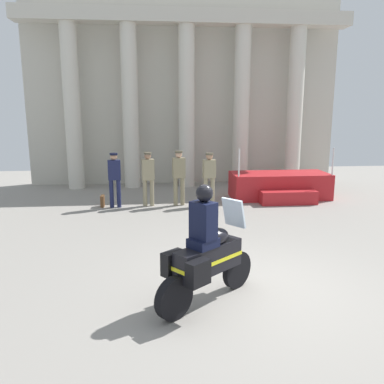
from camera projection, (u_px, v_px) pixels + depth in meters
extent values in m
plane|color=gray|center=(254.00, 289.00, 6.60)|extent=(28.00, 28.00, 0.00)
cube|color=beige|center=(185.00, 93.00, 15.76)|extent=(12.44, 0.30, 7.28)
cylinder|color=beige|center=(72.00, 108.00, 14.59)|extent=(0.61, 0.61, 6.07)
cylinder|color=beige|center=(130.00, 108.00, 14.80)|extent=(0.61, 0.61, 6.07)
cylinder|color=beige|center=(187.00, 108.00, 15.01)|extent=(0.61, 0.61, 6.07)
cylinder|color=beige|center=(241.00, 108.00, 15.21)|extent=(0.61, 0.61, 6.07)
cylinder|color=beige|center=(295.00, 108.00, 15.42)|extent=(0.61, 0.61, 6.07)
cube|color=beige|center=(186.00, 17.00, 14.33)|extent=(12.44, 0.81, 0.50)
cube|color=#B21E23|center=(279.00, 185.00, 13.43)|extent=(3.29, 1.40, 0.86)
cube|color=#B21E23|center=(288.00, 197.00, 12.55)|extent=(1.81, 0.50, 0.43)
cylinder|color=silver|center=(239.00, 163.00, 12.49)|extent=(0.05, 0.05, 0.90)
cylinder|color=silver|center=(333.00, 162.00, 12.80)|extent=(0.05, 0.05, 0.90)
cylinder|color=#191E42|center=(112.00, 194.00, 12.06)|extent=(0.13, 0.13, 0.87)
cylinder|color=#191E42|center=(119.00, 194.00, 12.08)|extent=(0.13, 0.13, 0.87)
cube|color=#191E42|center=(114.00, 170.00, 11.92)|extent=(0.41, 0.27, 0.61)
sphere|color=tan|center=(114.00, 157.00, 11.83)|extent=(0.21, 0.21, 0.21)
cylinder|color=black|center=(114.00, 154.00, 11.82)|extent=(0.24, 0.24, 0.06)
cylinder|color=gray|center=(145.00, 193.00, 12.27)|extent=(0.13, 0.13, 0.83)
cylinder|color=gray|center=(152.00, 193.00, 12.29)|extent=(0.13, 0.13, 0.83)
cube|color=gray|center=(148.00, 170.00, 12.12)|extent=(0.41, 0.27, 0.65)
sphere|color=#997056|center=(148.00, 156.00, 12.04)|extent=(0.21, 0.21, 0.21)
cylinder|color=brown|center=(148.00, 153.00, 12.02)|extent=(0.24, 0.24, 0.06)
cylinder|color=#847A5B|center=(176.00, 192.00, 12.34)|extent=(0.13, 0.13, 0.88)
cylinder|color=#847A5B|center=(182.00, 191.00, 12.36)|extent=(0.13, 0.13, 0.88)
cube|color=#847A5B|center=(179.00, 168.00, 12.19)|extent=(0.41, 0.27, 0.63)
sphere|color=tan|center=(179.00, 154.00, 12.11)|extent=(0.21, 0.21, 0.21)
cylinder|color=#4F4937|center=(179.00, 152.00, 12.09)|extent=(0.24, 0.24, 0.06)
cylinder|color=gray|center=(206.00, 192.00, 12.32)|extent=(0.13, 0.13, 0.89)
cylinder|color=gray|center=(213.00, 191.00, 12.34)|extent=(0.13, 0.13, 0.89)
cube|color=gray|center=(209.00, 169.00, 12.18)|extent=(0.41, 0.27, 0.56)
sphere|color=tan|center=(209.00, 156.00, 12.10)|extent=(0.21, 0.21, 0.21)
cylinder|color=brown|center=(209.00, 154.00, 12.09)|extent=(0.24, 0.24, 0.06)
cylinder|color=black|center=(237.00, 270.00, 6.61)|extent=(0.56, 0.49, 0.64)
cylinder|color=black|center=(174.00, 298.00, 5.60)|extent=(0.58, 0.52, 0.64)
cube|color=black|center=(208.00, 259.00, 6.02)|extent=(1.16, 1.04, 0.44)
ellipsoid|color=black|center=(215.00, 237.00, 6.06)|extent=(0.60, 0.58, 0.26)
cube|color=yellow|center=(208.00, 260.00, 6.02)|extent=(1.18, 1.06, 0.06)
cube|color=silver|center=(234.00, 213.00, 6.31)|extent=(0.38, 0.41, 0.47)
cube|color=black|center=(173.00, 263.00, 5.85)|extent=(0.39, 0.37, 0.36)
cube|color=black|center=(198.00, 273.00, 5.49)|extent=(0.39, 0.37, 0.36)
cube|color=black|center=(203.00, 243.00, 5.88)|extent=(0.52, 0.52, 0.14)
cube|color=black|center=(203.00, 220.00, 5.81)|extent=(0.43, 0.44, 0.56)
sphere|color=black|center=(204.00, 193.00, 5.74)|extent=(0.26, 0.26, 0.26)
cube|color=brown|center=(103.00, 201.00, 12.20)|extent=(0.10, 0.32, 0.36)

